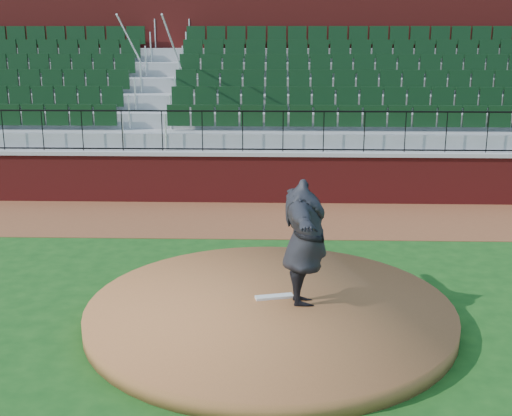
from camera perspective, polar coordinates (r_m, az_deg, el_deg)
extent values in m
plane|color=#144413|center=(10.10, -0.26, -9.36)|extent=(90.00, 90.00, 0.00)
cube|color=brown|center=(15.18, 0.45, -0.91)|extent=(34.00, 3.20, 0.01)
cube|color=maroon|center=(16.59, 0.58, 2.57)|extent=(34.00, 0.35, 1.20)
cube|color=#B7B7B7|center=(16.46, 0.59, 4.78)|extent=(34.00, 0.45, 0.10)
cube|color=maroon|center=(21.77, 0.91, 11.26)|extent=(34.00, 0.50, 5.50)
cylinder|color=brown|center=(9.92, 1.21, -9.04)|extent=(5.46, 5.46, 0.25)
cube|color=silver|center=(10.09, 1.60, -7.73)|extent=(0.60, 0.28, 0.04)
imported|color=black|center=(9.60, 4.25, -3.03)|extent=(0.79, 2.38, 1.91)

